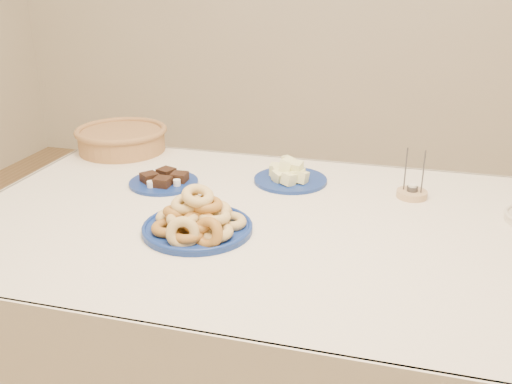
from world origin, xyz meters
TOP-DOWN VIEW (x-y plane):
  - dining_table at (0.00, 0.00)m, footprint 1.71×1.11m
  - donut_platter at (-0.14, -0.13)m, footprint 0.34×0.34m
  - melon_plate at (0.02, 0.30)m, footprint 0.32×0.32m
  - brownie_plate at (-0.37, 0.18)m, footprint 0.28×0.28m
  - wicker_basket at (-0.67, 0.47)m, footprint 0.45×0.45m
  - candle_holder at (0.41, 0.27)m, footprint 0.11×0.11m

SIDE VIEW (x-z plane):
  - dining_table at x=0.00m, z-range 0.27..1.02m
  - brownie_plate at x=-0.37m, z-range 0.74..0.78m
  - candle_holder at x=0.41m, z-range 0.69..0.84m
  - melon_plate at x=0.02m, z-range 0.73..0.81m
  - donut_platter at x=-0.14m, z-range 0.72..0.85m
  - wicker_basket at x=-0.67m, z-range 0.75..0.85m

